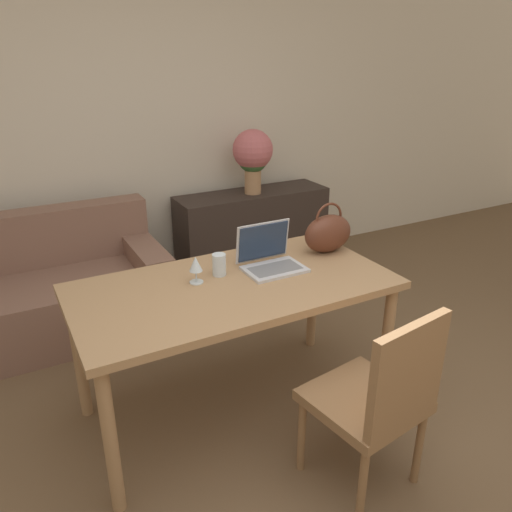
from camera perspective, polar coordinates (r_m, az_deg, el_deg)
name	(u,v)px	position (r m, az deg, el deg)	size (l,w,h in m)	color
ground_plane	(332,501)	(2.47, 8.64, -25.97)	(14.00, 14.00, 0.00)	brown
wall_back	(134,118)	(4.13, -13.75, 15.05)	(10.00, 0.06, 2.70)	beige
dining_table	(234,298)	(2.52, -2.56, -4.83)	(1.59, 0.82, 0.77)	#A87F56
chair	(379,396)	(2.23, 13.87, -15.29)	(0.50, 0.50, 0.90)	olive
couch	(41,296)	(3.71, -23.37, -4.25)	(1.65, 0.80, 0.82)	#7F5B4C
sideboard	(253,232)	(4.39, -0.40, 2.78)	(1.33, 0.40, 0.72)	#332823
laptop	(269,256)	(2.64, 1.51, 0.01)	(0.31, 0.26, 0.23)	silver
drinking_glass	(219,265)	(2.55, -4.23, -1.00)	(0.07, 0.07, 0.11)	silver
wine_glass	(196,265)	(2.47, -6.91, -1.07)	(0.07, 0.07, 0.14)	silver
handbag	(328,233)	(2.86, 8.22, 2.63)	(0.30, 0.16, 0.29)	#592D1E
flower_vase	(253,154)	(4.18, -0.37, 11.54)	(0.33, 0.33, 0.53)	tan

